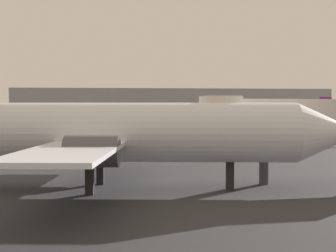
# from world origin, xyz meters

# --- Properties ---
(airplane_at_gate) EXTENTS (34.26, 27.86, 12.80)m
(airplane_at_gate) POSITION_xyz_m (-4.76, 23.40, 3.93)
(airplane_at_gate) COLOR silver
(airplane_at_gate) RESTS_ON ground_plane
(jet_bridge) EXTENTS (18.11, 3.86, 6.47)m
(jet_bridge) POSITION_xyz_m (9.98, 24.71, 4.92)
(jet_bridge) COLOR silver
(jet_bridge) RESTS_ON ground_plane
(terminal_building) EXTENTS (87.62, 27.69, 10.84)m
(terminal_building) POSITION_xyz_m (11.04, 130.90, 5.42)
(terminal_building) COLOR #999EA3
(terminal_building) RESTS_ON ground_plane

